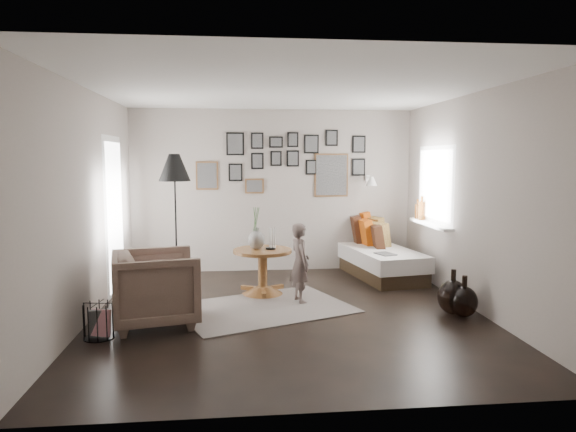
{
  "coord_description": "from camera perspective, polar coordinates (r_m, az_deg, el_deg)",
  "views": [
    {
      "loc": [
        -0.6,
        -5.86,
        1.81
      ],
      "look_at": [
        0.05,
        0.5,
        1.1
      ],
      "focal_mm": 32.0,
      "sensor_mm": 36.0,
      "label": 1
    }
  ],
  "objects": [
    {
      "name": "child",
      "position": [
        6.5,
        1.34,
        -5.23
      ],
      "size": [
        0.33,
        0.42,
        1.01
      ],
      "primitive_type": "imported",
      "rotation": [
        0.0,
        0.0,
        1.84
      ],
      "color": "brown",
      "rests_on": "ground"
    },
    {
      "name": "pedestal_table",
      "position": [
        6.91,
        -2.83,
        -6.41
      ],
      "size": [
        0.78,
        0.78,
        0.62
      ],
      "rotation": [
        0.0,
        0.0,
        0.26
      ],
      "color": "brown",
      "rests_on": "ground"
    },
    {
      "name": "wall_left",
      "position": [
        6.11,
        -21.5,
        1.11
      ],
      "size": [
        0.0,
        4.8,
        4.8
      ],
      "primitive_type": "plane",
      "rotation": [
        1.57,
        0.0,
        1.57
      ],
      "color": "#9D9289",
      "rests_on": "ground"
    },
    {
      "name": "demijohn_small",
      "position": [
        6.31,
        18.96,
        -8.96
      ],
      "size": [
        0.31,
        0.31,
        0.48
      ],
      "color": "black",
      "rests_on": "ground"
    },
    {
      "name": "door_left",
      "position": [
        7.28,
        -18.77,
        0.01
      ],
      "size": [
        0.0,
        2.14,
        2.14
      ],
      "color": "white",
      "rests_on": "wall_left"
    },
    {
      "name": "ground",
      "position": [
        6.16,
        0.01,
        -10.75
      ],
      "size": [
        4.8,
        4.8,
        0.0
      ],
      "primitive_type": "plane",
      "color": "black",
      "rests_on": "ground"
    },
    {
      "name": "ceiling",
      "position": [
        5.94,
        0.01,
        13.98
      ],
      "size": [
        4.8,
        4.8,
        0.0
      ],
      "primitive_type": "plane",
      "rotation": [
        3.14,
        0.0,
        0.0
      ],
      "color": "white",
      "rests_on": "wall_back"
    },
    {
      "name": "magazine_basket",
      "position": [
        5.64,
        -20.29,
        -10.87
      ],
      "size": [
        0.33,
        0.33,
        0.36
      ],
      "rotation": [
        0.0,
        0.0,
        -0.14
      ],
      "color": "black",
      "rests_on": "ground"
    },
    {
      "name": "window_right",
      "position": [
        7.76,
        15.14,
        -0.37
      ],
      "size": [
        0.15,
        1.32,
        1.3
      ],
      "color": "white",
      "rests_on": "wall_right"
    },
    {
      "name": "candles",
      "position": [
        6.83,
        -1.93,
        -2.53
      ],
      "size": [
        0.13,
        0.13,
        0.29
      ],
      "color": "black",
      "rests_on": "pedestal_table"
    },
    {
      "name": "gallery_wall",
      "position": [
        8.29,
        0.31,
        5.88
      ],
      "size": [
        2.74,
        0.03,
        1.08
      ],
      "color": "brown",
      "rests_on": "wall_back"
    },
    {
      "name": "wall_back",
      "position": [
        8.29,
        -1.68,
        2.81
      ],
      "size": [
        4.5,
        0.0,
        4.5
      ],
      "primitive_type": "plane",
      "rotation": [
        1.57,
        0.0,
        0.0
      ],
      "color": "#9D9289",
      "rests_on": "ground"
    },
    {
      "name": "vase",
      "position": [
        6.84,
        -3.53,
        -2.27
      ],
      "size": [
        0.22,
        0.22,
        0.56
      ],
      "color": "black",
      "rests_on": "pedestal_table"
    },
    {
      "name": "rug",
      "position": [
        6.35,
        -2.67,
        -10.18
      ],
      "size": [
        2.38,
        2.05,
        0.01
      ],
      "primitive_type": "cube",
      "rotation": [
        0.0,
        0.0,
        0.38
      ],
      "color": "#BEB0A7",
      "rests_on": "ground"
    },
    {
      "name": "wall_right",
      "position": [
        6.53,
        20.05,
        1.48
      ],
      "size": [
        0.0,
        4.8,
        4.8
      ],
      "primitive_type": "plane",
      "rotation": [
        1.57,
        0.0,
        -1.57
      ],
      "color": "#9D9289",
      "rests_on": "ground"
    },
    {
      "name": "floor_lamp",
      "position": [
        7.32,
        -12.49,
        4.73
      ],
      "size": [
        0.44,
        0.44,
        1.88
      ],
      "rotation": [
        0.0,
        0.0,
        -0.19
      ],
      "color": "black",
      "rests_on": "ground"
    },
    {
      "name": "demijohn_large",
      "position": [
        6.38,
        17.84,
        -8.54
      ],
      "size": [
        0.35,
        0.35,
        0.53
      ],
      "color": "black",
      "rests_on": "ground"
    },
    {
      "name": "armchair",
      "position": [
        5.84,
        -14.43,
        -7.74
      ],
      "size": [
        1.07,
        1.05,
        0.82
      ],
      "primitive_type": "imported",
      "rotation": [
        0.0,
        0.0,
        1.79
      ],
      "color": "brown",
      "rests_on": "ground"
    },
    {
      "name": "magazine_on_daybed",
      "position": [
        7.58,
        10.77,
        -4.15
      ],
      "size": [
        0.3,
        0.35,
        0.02
      ],
      "primitive_type": "cube",
      "rotation": [
        0.0,
        0.0,
        0.34
      ],
      "color": "black",
      "rests_on": "daybed"
    },
    {
      "name": "wall_sconce",
      "position": [
        8.28,
        9.23,
        3.86
      ],
      "size": [
        0.18,
        0.36,
        0.16
      ],
      "color": "white",
      "rests_on": "wall_back"
    },
    {
      "name": "armchair_cushion",
      "position": [
        5.87,
        -14.09,
        -6.95
      ],
      "size": [
        0.43,
        0.44,
        0.17
      ],
      "primitive_type": "cube",
      "rotation": [
        -0.21,
        0.0,
        0.18
      ],
      "color": "white",
      "rests_on": "armchair"
    },
    {
      "name": "wall_front",
      "position": [
        3.55,
        3.96,
        -1.95
      ],
      "size": [
        4.5,
        0.0,
        4.5
      ],
      "primitive_type": "plane",
      "rotation": [
        -1.57,
        0.0,
        0.0
      ],
      "color": "#9D9289",
      "rests_on": "ground"
    },
    {
      "name": "daybed",
      "position": [
        8.22,
        9.82,
        -4.3
      ],
      "size": [
        1.15,
        2.06,
        0.95
      ],
      "rotation": [
        0.0,
        0.0,
        0.17
      ],
      "color": "black",
      "rests_on": "ground"
    }
  ]
}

